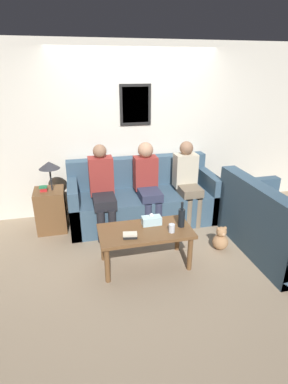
% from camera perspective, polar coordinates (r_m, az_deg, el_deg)
% --- Properties ---
extents(ground_plane, '(16.00, 16.00, 0.00)m').
position_cam_1_polar(ground_plane, '(4.33, 1.28, -8.17)').
color(ground_plane, gray).
extents(wall_back, '(9.00, 0.08, 2.60)m').
position_cam_1_polar(wall_back, '(4.80, -1.70, 11.60)').
color(wall_back, silver).
rests_on(wall_back, ground_plane).
extents(couch_main, '(2.21, 0.90, 0.93)m').
position_cam_1_polar(couch_main, '(4.65, -0.35, -1.47)').
color(couch_main, '#385166').
rests_on(couch_main, ground_plane).
extents(couch_side, '(0.90, 1.55, 0.93)m').
position_cam_1_polar(couch_side, '(4.22, 23.45, -6.09)').
color(couch_side, '#385166').
rests_on(couch_side, ground_plane).
extents(coffee_table, '(1.08, 0.55, 0.48)m').
position_cam_1_polar(coffee_table, '(3.54, 0.26, -8.18)').
color(coffee_table, brown).
rests_on(coffee_table, ground_plane).
extents(side_table_with_lamp, '(0.41, 0.41, 1.04)m').
position_cam_1_polar(side_table_with_lamp, '(4.53, -17.32, -2.72)').
color(side_table_with_lamp, brown).
rests_on(side_table_with_lamp, ground_plane).
extents(wine_bottle, '(0.08, 0.08, 0.31)m').
position_cam_1_polar(wine_bottle, '(3.55, 7.16, -4.81)').
color(wine_bottle, black).
rests_on(wine_bottle, coffee_table).
extents(drinking_glass, '(0.07, 0.07, 0.10)m').
position_cam_1_polar(drinking_glass, '(3.45, 5.31, -6.88)').
color(drinking_glass, silver).
rests_on(drinking_glass, coffee_table).
extents(book_stack, '(0.17, 0.13, 0.05)m').
position_cam_1_polar(book_stack, '(3.36, -2.68, -8.22)').
color(book_stack, black).
rests_on(book_stack, coffee_table).
extents(soda_can, '(0.07, 0.07, 0.12)m').
position_cam_1_polar(soda_can, '(3.70, 7.22, -4.59)').
color(soda_can, '#197A38').
rests_on(soda_can, coffee_table).
extents(tissue_box, '(0.23, 0.12, 0.14)m').
position_cam_1_polar(tissue_box, '(3.59, 1.44, -5.41)').
color(tissue_box, silver).
rests_on(tissue_box, coffee_table).
extents(person_left, '(0.34, 0.64, 1.24)m').
position_cam_1_polar(person_left, '(4.25, -7.91, 1.01)').
color(person_left, black).
rests_on(person_left, ground_plane).
extents(person_middle, '(0.34, 0.63, 1.23)m').
position_cam_1_polar(person_middle, '(4.40, 0.65, 2.08)').
color(person_middle, '#2D334C').
rests_on(person_middle, ground_plane).
extents(person_right, '(0.34, 0.58, 1.22)m').
position_cam_1_polar(person_right, '(4.56, 8.27, 2.49)').
color(person_right, '#756651').
rests_on(person_right, ground_plane).
extents(teddy_bear, '(0.21, 0.21, 0.33)m').
position_cam_1_polar(teddy_bear, '(4.09, 14.38, -8.75)').
color(teddy_bear, '#A87A51').
rests_on(teddy_bear, ground_plane).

